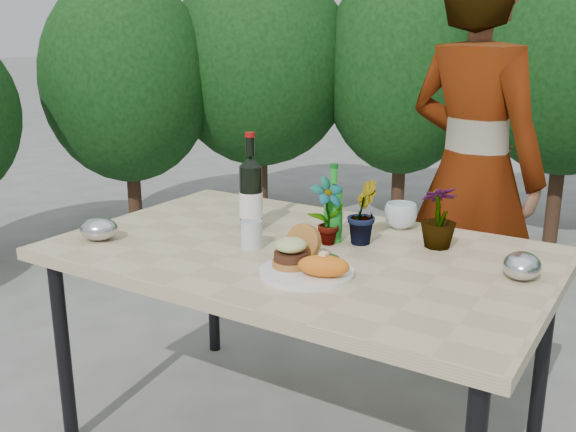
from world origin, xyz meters
The scene contains 17 objects.
patio_table centered at (0.00, 0.00, 0.69)m, with size 1.60×1.00×0.75m.
shrub_hedge centered at (0.02, 1.71, 1.14)m, with size 6.78×5.08×2.16m.
dinner_plate centered at (0.14, -0.20, 0.76)m, with size 0.28×0.28×0.01m, color white.
burger_stack centered at (0.08, -0.18, 0.81)m, with size 0.11×0.16×0.11m.
sweet_potato centered at (0.21, -0.22, 0.80)m, with size 0.15×0.08×0.06m, color orange.
grilled_veg centered at (0.16, -0.11, 0.78)m, with size 0.08×0.05×0.03m.
wine_bottle centered at (-0.26, 0.09, 0.88)m, with size 0.09×0.09×0.35m.
sparkling_water centered at (0.05, 0.12, 0.85)m, with size 0.07×0.07×0.27m.
plastic_cup centered at (-0.14, -0.08, 0.80)m, with size 0.07×0.07×0.10m, color silver.
seedling_left centered at (0.05, 0.08, 0.86)m, with size 0.12×0.08×0.23m, color #25541C.
seedling_mid centered at (0.14, 0.16, 0.86)m, with size 0.12×0.09×0.21m, color #296121.
seedling_right centered at (0.38, 0.25, 0.85)m, with size 0.12×0.12×0.21m, color #21591E.
blue_bowl centered at (0.19, 0.39, 0.80)m, with size 0.12×0.12×0.09m, color silver.
foil_packet_left centered at (-0.63, -0.29, 0.79)m, with size 0.13×0.11×0.08m, color #B2B4B9.
foil_packet_right centered at (0.68, 0.10, 0.79)m, with size 0.13×0.11×0.08m, color #B8BBBF.
person centered at (0.29, 0.90, 0.88)m, with size 0.64×0.42×1.75m, color #A26651.
terracotta_pot centered at (-1.85, 1.93, 0.07)m, with size 0.17×0.17×0.14m.
Camera 1 is at (1.03, -1.73, 1.43)m, focal length 40.00 mm.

